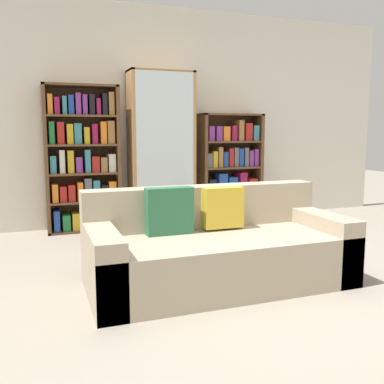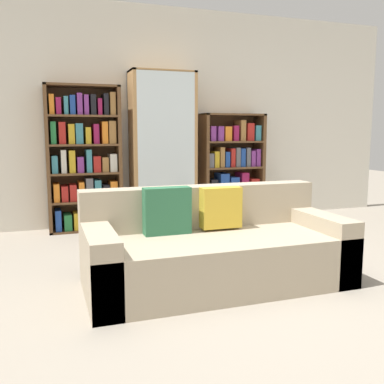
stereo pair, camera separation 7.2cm
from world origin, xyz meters
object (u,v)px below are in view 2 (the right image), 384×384
couch (214,250)px  bookshelf_left (85,161)px  display_cabinet (163,150)px  wine_bottle (223,224)px  bookshelf_right (232,170)px

couch → bookshelf_left: (-0.76, 2.18, 0.56)m
display_cabinet → wine_bottle: (0.43, -0.90, -0.78)m
couch → bookshelf_left: bookshelf_left is taller
couch → bookshelf_left: size_ratio=1.16×
couch → wine_bottle: couch is taller
couch → wine_bottle: size_ratio=4.90×
wine_bottle → bookshelf_left: bearing=146.3°
wine_bottle → couch: bearing=-116.0°
couch → wine_bottle: (0.61, 1.26, -0.10)m
couch → display_cabinet: bearing=85.2°
wine_bottle → display_cabinet: bearing=115.6°
bookshelf_left → wine_bottle: bearing=-33.7°
bookshelf_left → wine_bottle: 1.78m
bookshelf_right → wine_bottle: bookshelf_right is taller
display_cabinet → bookshelf_right: (0.95, 0.02, -0.28)m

